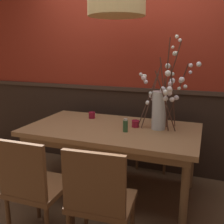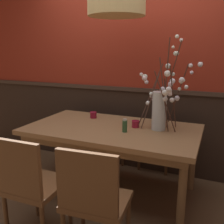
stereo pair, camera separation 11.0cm
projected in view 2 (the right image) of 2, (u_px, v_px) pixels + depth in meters
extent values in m
plane|color=brown|center=(112.00, 191.00, 2.84)|extent=(24.00, 24.00, 0.00)
cube|color=#2D2119|center=(134.00, 129.00, 3.39)|extent=(5.13, 0.12, 1.03)
cube|color=#3E2E24|center=(135.00, 89.00, 3.25)|extent=(5.13, 0.14, 0.05)
cube|color=maroon|center=(136.00, 14.00, 3.05)|extent=(5.13, 0.12, 1.85)
cube|color=#997047|center=(112.00, 129.00, 2.67)|extent=(1.78, 0.99, 0.05)
cube|color=brown|center=(112.00, 135.00, 2.69)|extent=(1.67, 0.88, 0.08)
cylinder|color=brown|center=(28.00, 165.00, 2.70)|extent=(0.07, 0.07, 0.70)
cylinder|color=brown|center=(182.00, 198.00, 2.09)|extent=(0.07, 0.07, 0.70)
cylinder|color=brown|center=(69.00, 141.00, 3.43)|extent=(0.07, 0.07, 0.70)
cylinder|color=brown|center=(192.00, 160.00, 2.82)|extent=(0.07, 0.07, 0.70)
cube|color=brown|center=(38.00, 185.00, 2.09)|extent=(0.43, 0.45, 0.04)
cube|color=brown|center=(18.00, 169.00, 1.85)|extent=(0.40, 0.04, 0.43)
cylinder|color=brown|center=(37.00, 195.00, 2.38)|extent=(0.04, 0.04, 0.43)
cylinder|color=brown|center=(70.00, 203.00, 2.25)|extent=(0.04, 0.04, 0.43)
cylinder|color=brown|center=(6.00, 219.00, 2.04)|extent=(0.04, 0.04, 0.43)
cube|color=brown|center=(157.00, 135.00, 3.35)|extent=(0.44, 0.46, 0.04)
cube|color=brown|center=(162.00, 113.00, 3.46)|extent=(0.40, 0.05, 0.45)
cylinder|color=brown|center=(166.00, 159.00, 3.16)|extent=(0.04, 0.04, 0.43)
cylinder|color=brown|center=(139.00, 154.00, 3.31)|extent=(0.04, 0.04, 0.43)
cylinder|color=brown|center=(173.00, 149.00, 3.49)|extent=(0.04, 0.04, 0.43)
cylinder|color=brown|center=(148.00, 145.00, 3.64)|extent=(0.04, 0.04, 0.43)
cube|color=brown|center=(114.00, 128.00, 3.58)|extent=(0.45, 0.39, 0.04)
cube|color=brown|center=(119.00, 108.00, 3.68)|extent=(0.42, 0.04, 0.47)
cylinder|color=brown|center=(123.00, 150.00, 3.42)|extent=(0.04, 0.04, 0.45)
cylinder|color=brown|center=(97.00, 146.00, 3.57)|extent=(0.04, 0.04, 0.45)
cylinder|color=brown|center=(131.00, 142.00, 3.71)|extent=(0.04, 0.04, 0.45)
cylinder|color=brown|center=(106.00, 139.00, 3.86)|extent=(0.04, 0.04, 0.45)
cube|color=brown|center=(97.00, 201.00, 1.88)|extent=(0.49, 0.43, 0.04)
cube|color=brown|center=(87.00, 183.00, 1.67)|extent=(0.44, 0.07, 0.44)
cylinder|color=brown|center=(83.00, 211.00, 2.15)|extent=(0.04, 0.04, 0.42)
cylinder|color=brown|center=(128.00, 220.00, 2.03)|extent=(0.04, 0.04, 0.42)
cylinder|color=silver|center=(159.00, 111.00, 2.55)|extent=(0.14, 0.14, 0.39)
cylinder|color=silver|center=(158.00, 125.00, 2.58)|extent=(0.13, 0.13, 0.09)
cylinder|color=#472D23|center=(150.00, 95.00, 2.65)|extent=(0.19, 0.29, 0.65)
sphere|color=white|center=(151.00, 94.00, 2.63)|extent=(0.04, 0.04, 0.04)
sphere|color=white|center=(143.00, 76.00, 2.70)|extent=(0.04, 0.04, 0.04)
sphere|color=white|center=(152.00, 96.00, 2.65)|extent=(0.05, 0.05, 0.05)
sphere|color=white|center=(147.00, 82.00, 2.67)|extent=(0.04, 0.04, 0.04)
cylinder|color=#472D23|center=(166.00, 104.00, 2.53)|extent=(0.03, 0.15, 0.53)
sphere|color=white|center=(173.00, 81.00, 2.45)|extent=(0.05, 0.05, 0.05)
sphere|color=white|center=(170.00, 93.00, 2.50)|extent=(0.06, 0.06, 0.06)
sphere|color=white|center=(171.00, 84.00, 2.44)|extent=(0.05, 0.05, 0.05)
cylinder|color=#472D23|center=(150.00, 101.00, 2.60)|extent=(0.14, 0.19, 0.55)
sphere|color=white|center=(141.00, 74.00, 2.62)|extent=(0.03, 0.03, 0.03)
sphere|color=white|center=(145.00, 78.00, 2.66)|extent=(0.05, 0.05, 0.05)
sphere|color=white|center=(148.00, 103.00, 2.62)|extent=(0.04, 0.04, 0.04)
sphere|color=white|center=(145.00, 76.00, 2.66)|extent=(0.05, 0.05, 0.05)
sphere|color=white|center=(153.00, 100.00, 2.61)|extent=(0.03, 0.03, 0.03)
cylinder|color=#472D23|center=(177.00, 96.00, 2.59)|extent=(0.23, 0.35, 0.67)
sphere|color=white|center=(177.00, 98.00, 2.59)|extent=(0.05, 0.05, 0.05)
sphere|color=white|center=(186.00, 87.00, 2.57)|extent=(0.04, 0.04, 0.04)
sphere|color=white|center=(192.00, 73.00, 2.58)|extent=(0.04, 0.04, 0.04)
sphere|color=white|center=(184.00, 80.00, 2.58)|extent=(0.03, 0.03, 0.03)
sphere|color=white|center=(200.00, 64.00, 2.54)|extent=(0.05, 0.05, 0.05)
cylinder|color=#472D23|center=(164.00, 96.00, 2.42)|extent=(0.11, 0.08, 0.72)
sphere|color=white|center=(162.00, 89.00, 2.39)|extent=(0.05, 0.05, 0.05)
sphere|color=white|center=(166.00, 94.00, 2.40)|extent=(0.04, 0.04, 0.04)
sphere|color=white|center=(167.00, 74.00, 2.30)|extent=(0.06, 0.06, 0.06)
sphere|color=white|center=(168.00, 74.00, 2.35)|extent=(0.04, 0.04, 0.04)
cylinder|color=#472D23|center=(173.00, 99.00, 2.46)|extent=(0.05, 0.31, 0.65)
sphere|color=white|center=(179.00, 89.00, 2.43)|extent=(0.03, 0.03, 0.03)
sphere|color=white|center=(191.00, 66.00, 2.28)|extent=(0.04, 0.04, 0.04)
sphere|color=white|center=(181.00, 81.00, 2.40)|extent=(0.04, 0.04, 0.04)
sphere|color=white|center=(172.00, 100.00, 2.45)|extent=(0.05, 0.05, 0.05)
sphere|color=white|center=(182.00, 80.00, 2.37)|extent=(0.05, 0.05, 0.05)
cylinder|color=#472D23|center=(165.00, 103.00, 2.39)|extent=(0.21, 0.17, 0.60)
sphere|color=white|center=(169.00, 89.00, 2.27)|extent=(0.05, 0.05, 0.05)
sphere|color=white|center=(165.00, 93.00, 2.32)|extent=(0.05, 0.05, 0.05)
sphere|color=white|center=(165.00, 99.00, 2.37)|extent=(0.05, 0.05, 0.05)
sphere|color=white|center=(170.00, 91.00, 2.31)|extent=(0.04, 0.04, 0.04)
sphere|color=white|center=(169.00, 91.00, 2.30)|extent=(0.04, 0.04, 0.04)
cylinder|color=#472D23|center=(166.00, 86.00, 2.47)|extent=(0.08, 0.17, 0.90)
sphere|color=white|center=(173.00, 47.00, 2.42)|extent=(0.03, 0.03, 0.03)
sphere|color=white|center=(168.00, 66.00, 2.45)|extent=(0.05, 0.05, 0.05)
sphere|color=white|center=(177.00, 36.00, 2.34)|extent=(0.04, 0.04, 0.04)
cylinder|color=#472D23|center=(168.00, 86.00, 2.55)|extent=(0.24, 0.17, 0.87)
sphere|color=white|center=(177.00, 53.00, 2.55)|extent=(0.04, 0.04, 0.04)
sphere|color=white|center=(173.00, 74.00, 2.51)|extent=(0.04, 0.04, 0.04)
sphere|color=white|center=(165.00, 89.00, 2.54)|extent=(0.04, 0.04, 0.04)
sphere|color=white|center=(181.00, 40.00, 2.53)|extent=(0.04, 0.04, 0.04)
sphere|color=white|center=(175.00, 53.00, 2.51)|extent=(0.04, 0.04, 0.04)
sphere|color=white|center=(169.00, 88.00, 2.57)|extent=(0.04, 0.04, 0.04)
cylinder|color=maroon|center=(93.00, 115.00, 3.03)|extent=(0.08, 0.08, 0.07)
torus|color=#A81B37|center=(93.00, 112.00, 3.02)|extent=(0.08, 0.08, 0.01)
cylinder|color=silver|center=(93.00, 116.00, 3.03)|extent=(0.05, 0.05, 0.04)
cylinder|color=maroon|center=(135.00, 124.00, 2.66)|extent=(0.08, 0.08, 0.07)
torus|color=#A81B37|center=(136.00, 121.00, 2.65)|extent=(0.08, 0.08, 0.01)
cylinder|color=silver|center=(135.00, 125.00, 2.66)|extent=(0.05, 0.05, 0.04)
cylinder|color=#2D5633|center=(125.00, 126.00, 2.50)|extent=(0.05, 0.05, 0.12)
cylinder|color=beige|center=(125.00, 120.00, 2.49)|extent=(0.04, 0.04, 0.02)
cylinder|color=tan|center=(117.00, 2.00, 2.37)|extent=(0.55, 0.55, 0.26)
sphere|color=#F9EAB7|center=(116.00, 6.00, 2.38)|extent=(0.14, 0.14, 0.14)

